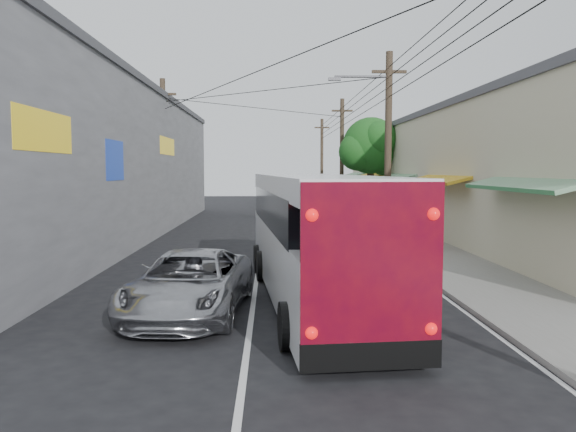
# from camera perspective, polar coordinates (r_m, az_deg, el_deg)

# --- Properties ---
(ground) EXTENTS (120.00, 120.00, 0.00)m
(ground) POSITION_cam_1_polar(r_m,az_deg,el_deg) (10.34, -4.24, -13.76)
(ground) COLOR black
(ground) RESTS_ON ground
(sidewalk) EXTENTS (3.00, 80.00, 0.12)m
(sidewalk) POSITION_cam_1_polar(r_m,az_deg,el_deg) (30.57, 9.72, -1.37)
(sidewalk) COLOR slate
(sidewalk) RESTS_ON ground
(building_right) EXTENTS (7.09, 40.00, 6.25)m
(building_right) POSITION_cam_1_polar(r_m,az_deg,el_deg) (33.49, 16.68, 4.32)
(building_right) COLOR beige
(building_right) RESTS_ON ground
(building_left) EXTENTS (7.20, 36.00, 7.25)m
(building_left) POSITION_cam_1_polar(r_m,az_deg,el_deg) (29.20, -19.64, 5.20)
(building_left) COLOR gray
(building_left) RESTS_ON ground
(utility_poles) EXTENTS (11.80, 45.28, 8.00)m
(utility_poles) POSITION_cam_1_polar(r_m,az_deg,el_deg) (30.25, 3.39, 6.34)
(utility_poles) COLOR #473828
(utility_poles) RESTS_ON ground
(street_tree) EXTENTS (4.40, 4.00, 6.60)m
(street_tree) POSITION_cam_1_polar(r_m,az_deg,el_deg) (36.41, 8.52, 6.88)
(street_tree) COLOR #3F2B19
(street_tree) RESTS_ON ground
(coach_bus) EXTENTS (3.27, 11.04, 3.14)m
(coach_bus) POSITION_cam_1_polar(r_m,az_deg,el_deg) (14.02, 2.60, -2.04)
(coach_bus) COLOR white
(coach_bus) RESTS_ON ground
(jeepney) EXTENTS (2.78, 5.31, 1.43)m
(jeepney) POSITION_cam_1_polar(r_m,az_deg,el_deg) (12.95, -9.95, -6.75)
(jeepney) COLOR #A9AAB0
(jeepney) RESTS_ON ground
(parked_suv) EXTENTS (2.57, 5.22, 1.46)m
(parked_suv) POSITION_cam_1_polar(r_m,az_deg,el_deg) (28.11, 5.15, -0.48)
(parked_suv) COLOR #A9A9B1
(parked_suv) RESTS_ON ground
(parked_car_mid) EXTENTS (1.79, 4.20, 1.42)m
(parked_car_mid) POSITION_cam_1_polar(r_m,az_deg,el_deg) (30.09, 4.69, -0.18)
(parked_car_mid) COLOR #2A2A2F
(parked_car_mid) RESTS_ON ground
(parked_car_far) EXTENTS (1.98, 4.31, 1.37)m
(parked_car_far) POSITION_cam_1_polar(r_m,az_deg,el_deg) (40.10, 3.09, 1.02)
(parked_car_far) COLOR black
(parked_car_far) RESTS_ON ground
(pedestrian_near) EXTENTS (0.73, 0.63, 1.70)m
(pedestrian_near) POSITION_cam_1_polar(r_m,az_deg,el_deg) (25.08, 11.43, -0.63)
(pedestrian_near) COLOR #CE6D8F
(pedestrian_near) RESTS_ON sidewalk
(pedestrian_far) EXTENTS (0.83, 0.67, 1.62)m
(pedestrian_far) POSITION_cam_1_polar(r_m,az_deg,el_deg) (23.86, 13.04, -1.03)
(pedestrian_far) COLOR #8391BE
(pedestrian_far) RESTS_ON sidewalk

